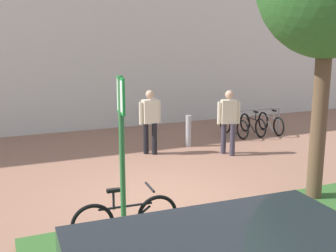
{
  "coord_description": "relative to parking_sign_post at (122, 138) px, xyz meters",
  "views": [
    {
      "loc": [
        -2.95,
        -7.1,
        3.08
      ],
      "look_at": [
        0.77,
        1.67,
        1.05
      ],
      "focal_mm": 44.83,
      "sensor_mm": 36.0,
      "label": 1
    }
  ],
  "objects": [
    {
      "name": "ground_plane",
      "position": [
        1.3,
        1.52,
        -1.66
      ],
      "size": [
        60.0,
        60.0,
        0.0
      ],
      "primitive_type": "plane",
      "color": "#936651"
    },
    {
      "name": "planter_strip",
      "position": [
        1.99,
        0.0,
        -1.58
      ],
      "size": [
        7.0,
        1.1,
        0.16
      ],
      "primitive_type": "cube",
      "color": "#336028",
      "rests_on": "ground"
    },
    {
      "name": "parking_sign_post",
      "position": [
        0.0,
        0.0,
        0.0
      ],
      "size": [
        0.08,
        0.36,
        2.55
      ],
      "color": "#2D7238",
      "rests_on": "ground"
    },
    {
      "name": "bike_at_sign",
      "position": [
        0.09,
        0.18,
        -1.32
      ],
      "size": [
        1.68,
        0.42,
        0.86
      ],
      "color": "black",
      "rests_on": "ground"
    },
    {
      "name": "bike_rack_cluster",
      "position": [
        5.97,
        5.47,
        -1.32
      ],
      "size": [
        2.11,
        1.6,
        0.83
      ],
      "color": "#99999E",
      "rests_on": "ground"
    },
    {
      "name": "bollard_steel",
      "position": [
        3.43,
        4.91,
        -1.21
      ],
      "size": [
        0.16,
        0.16,
        0.9
      ],
      "primitive_type": "cylinder",
      "color": "#ADADB2",
      "rests_on": "ground"
    },
    {
      "name": "person_casual_tan",
      "position": [
        4.02,
        3.73,
        -0.68
      ],
      "size": [
        0.59,
        0.41,
        1.72
      ],
      "color": "#383342",
      "rests_on": "ground"
    },
    {
      "name": "person_shirt_white",
      "position": [
        2.14,
        4.58,
        -0.68
      ],
      "size": [
        0.61,
        0.29,
        1.72
      ],
      "color": "black",
      "rests_on": "ground"
    }
  ]
}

